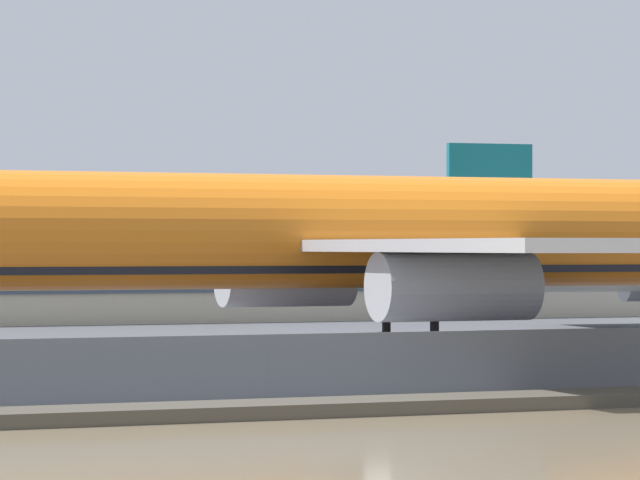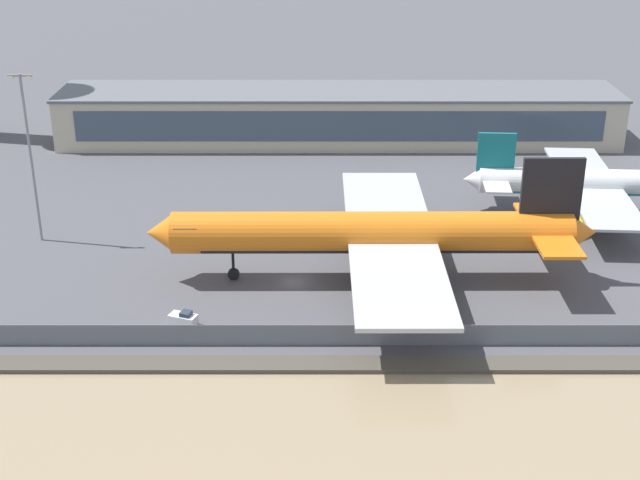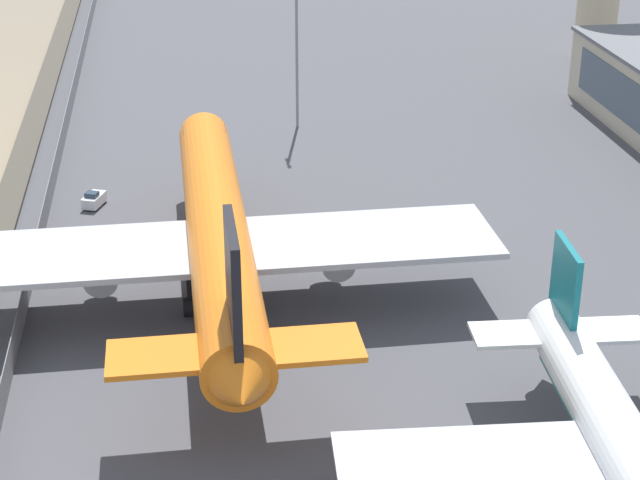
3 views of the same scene
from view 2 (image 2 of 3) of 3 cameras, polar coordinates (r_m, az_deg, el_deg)
ground_plane at (r=113.59m, az=-1.72°, el=-2.71°), size 500.00×500.00×0.00m
shoreline_seawall at (r=95.48m, az=-2.05°, el=-7.98°), size 320.00×3.00×0.50m
perimeter_fence at (r=98.83m, az=-1.97°, el=-6.11°), size 280.00×0.10×2.57m
cargo_jet_orange at (r=112.00m, az=3.67°, el=0.38°), size 56.50×48.17×16.39m
passenger_jet_white_teal at (r=140.48m, az=17.45°, el=3.49°), size 42.52×36.55×12.33m
baggage_tug at (r=104.31m, az=-8.80°, el=-5.01°), size 3.56×2.64×1.80m
ops_van at (r=131.83m, az=15.93°, el=0.78°), size 5.37×4.90×2.48m
terminal_building at (r=169.65m, az=1.13°, el=7.97°), size 104.57×16.62×9.77m
apron_light_mast_apron_west at (r=127.50m, az=-18.14°, el=5.44°), size 3.20×0.40×23.71m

